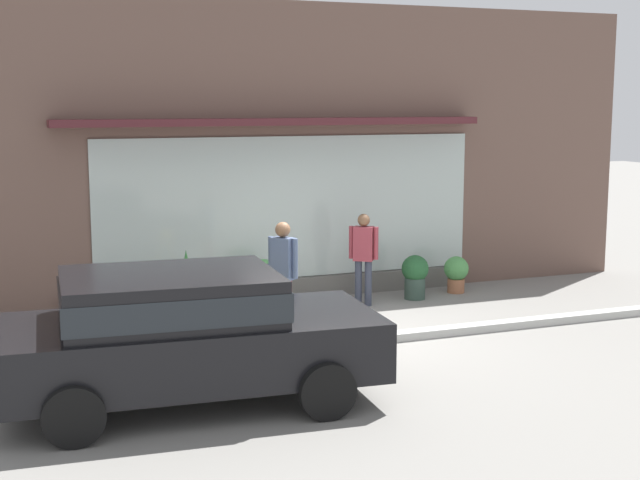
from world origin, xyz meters
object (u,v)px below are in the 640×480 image
(parked_car_black, at_px, (182,329))
(potted_plant_window_right, at_px, (415,275))
(potted_plant_near_hydrant, at_px, (263,283))
(potted_plant_window_center, at_px, (187,285))
(fire_hydrant, at_px, (235,308))
(pedestrian_passerby, at_px, (363,252))
(potted_plant_by_entrance, at_px, (456,272))
(pedestrian_with_handbag, at_px, (282,269))

(parked_car_black, height_order, potted_plant_window_right, parked_car_black)
(potted_plant_near_hydrant, xyz_separation_m, potted_plant_window_center, (-1.30, -0.11, 0.08))
(fire_hydrant, relative_size, parked_car_black, 0.22)
(parked_car_black, distance_m, potted_plant_near_hydrant, 4.68)
(pedestrian_passerby, xyz_separation_m, potted_plant_by_entrance, (1.97, 0.33, -0.53))
(pedestrian_passerby, bearing_deg, pedestrian_with_handbag, 70.20)
(fire_hydrant, relative_size, potted_plant_near_hydrant, 1.16)
(potted_plant_window_center, bearing_deg, potted_plant_near_hydrant, 4.69)
(potted_plant_window_center, bearing_deg, parked_car_black, -103.53)
(parked_car_black, distance_m, potted_plant_window_center, 4.10)
(potted_plant_window_right, bearing_deg, potted_plant_near_hydrant, 176.64)
(potted_plant_near_hydrant, relative_size, potted_plant_by_entrance, 1.29)
(parked_car_black, height_order, potted_plant_near_hydrant, parked_car_black)
(potted_plant_near_hydrant, bearing_deg, potted_plant_window_center, -175.31)
(pedestrian_passerby, distance_m, parked_car_black, 5.45)
(potted_plant_near_hydrant, height_order, potted_plant_by_entrance, potted_plant_near_hydrant)
(pedestrian_passerby, relative_size, potted_plant_by_entrance, 2.36)
(pedestrian_with_handbag, distance_m, potted_plant_window_center, 1.87)
(potted_plant_near_hydrant, bearing_deg, pedestrian_with_handbag, -97.76)
(potted_plant_window_right, relative_size, potted_plant_window_center, 0.70)
(pedestrian_passerby, height_order, potted_plant_near_hydrant, pedestrian_passerby)
(potted_plant_near_hydrant, bearing_deg, potted_plant_window_right, -3.36)
(fire_hydrant, bearing_deg, pedestrian_passerby, 28.61)
(fire_hydrant, relative_size, potted_plant_window_right, 1.27)
(parked_car_black, relative_size, potted_plant_window_right, 5.69)
(pedestrian_passerby, height_order, potted_plant_by_entrance, pedestrian_passerby)
(pedestrian_with_handbag, bearing_deg, fire_hydrant, 64.58)
(pedestrian_passerby, bearing_deg, fire_hydrant, 64.72)
(fire_hydrant, height_order, potted_plant_window_center, potted_plant_window_center)
(potted_plant_window_right, bearing_deg, pedestrian_passerby, -172.59)
(potted_plant_near_hydrant, relative_size, potted_plant_window_center, 0.77)
(parked_car_black, bearing_deg, pedestrian_with_handbag, 55.02)
(parked_car_black, xyz_separation_m, potted_plant_near_hydrant, (2.25, 4.08, -0.41))
(fire_hydrant, height_order, pedestrian_with_handbag, pedestrian_with_handbag)
(pedestrian_passerby, bearing_deg, parked_car_black, 80.13)
(pedestrian_passerby, bearing_deg, potted_plant_near_hydrant, 26.09)
(fire_hydrant, distance_m, pedestrian_with_handbag, 0.92)
(potted_plant_by_entrance, relative_size, potted_plant_window_center, 0.60)
(fire_hydrant, distance_m, parked_car_black, 2.69)
(pedestrian_passerby, distance_m, potted_plant_window_center, 2.99)
(fire_hydrant, height_order, pedestrian_passerby, pedestrian_passerby)
(fire_hydrant, bearing_deg, parked_car_black, -118.53)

